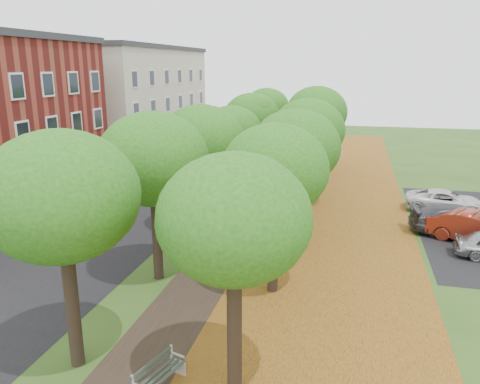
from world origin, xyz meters
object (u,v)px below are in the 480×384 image
Objects in this scene: car_white at (446,201)px; car_red at (477,228)px; bench at (159,375)px; car_grey at (459,220)px.

car_red is at bearing -167.76° from car_white.
car_grey is (10.42, 15.24, 0.30)m from bench.
car_red is 0.93× the size of car_grey.
bench is at bearing 137.71° from car_grey.
bench is 17.68m from car_red.
car_grey is (-0.54, 1.37, -0.04)m from car_red.
car_white is at bearing -11.22° from bench.
car_red reaches higher than car_grey.
car_white is at bearing -7.94° from car_grey.
car_white is at bearing 30.57° from car_red.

